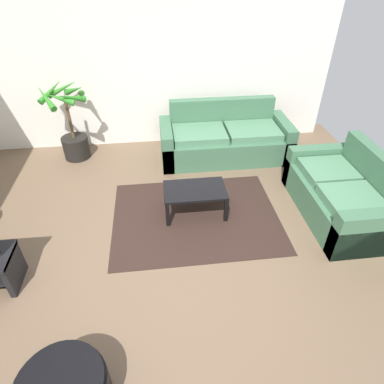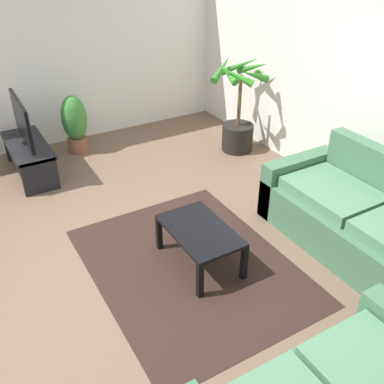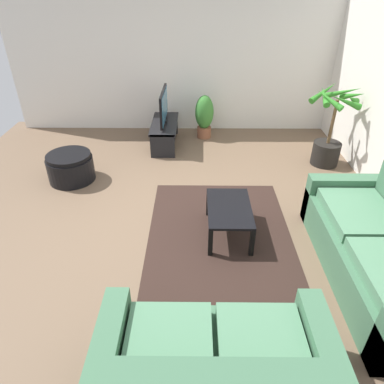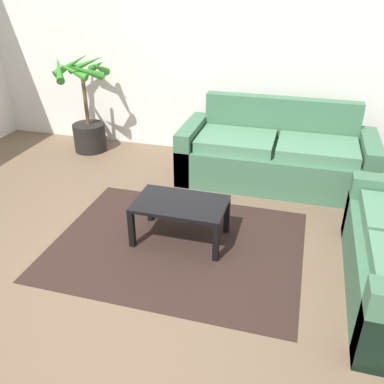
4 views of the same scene
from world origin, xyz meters
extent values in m
plane|color=brown|center=(0.00, 0.00, 0.00)|extent=(6.60, 6.60, 0.00)
cube|color=silver|center=(0.00, 3.00, 1.35)|extent=(6.00, 0.06, 2.70)
cube|color=#3F6B4C|center=(1.06, 2.25, 0.21)|extent=(2.15, 0.90, 0.42)
cube|color=#3F6B4C|center=(1.06, 2.62, 0.66)|extent=(1.79, 0.16, 0.48)
cube|color=#3F6B4C|center=(0.08, 2.25, 0.31)|extent=(0.18, 0.90, 0.62)
cube|color=#3F6B4C|center=(2.04, 2.25, 0.31)|extent=(0.18, 0.90, 0.62)
cube|color=#4F7F5D|center=(0.62, 2.20, 0.48)|extent=(0.85, 0.66, 0.12)
cube|color=#4F7F5D|center=(1.51, 2.20, 0.48)|extent=(0.85, 0.66, 0.12)
cube|color=#3F6B4C|center=(2.25, 0.58, 0.21)|extent=(0.90, 1.65, 0.42)
cube|color=#3F6B4C|center=(2.62, 0.58, 0.66)|extent=(0.16, 1.29, 0.48)
cube|color=#3F6B4C|center=(2.25, -0.16, 0.31)|extent=(0.90, 0.18, 0.62)
cube|color=#3F6B4C|center=(2.25, 1.31, 0.31)|extent=(0.90, 0.18, 0.62)
cube|color=#4F7F5D|center=(2.20, 0.26, 0.48)|extent=(0.66, 0.61, 0.12)
cube|color=#4F7F5D|center=(2.20, 0.90, 0.48)|extent=(0.66, 0.61, 0.12)
cube|color=black|center=(-1.66, -0.11, 0.21)|extent=(0.06, 0.41, 0.42)
cube|color=black|center=(0.37, 0.83, 0.37)|extent=(0.81, 0.50, 0.03)
cube|color=black|center=(-0.01, 0.60, 0.18)|extent=(0.05, 0.05, 0.35)
cube|color=black|center=(0.75, 0.60, 0.18)|extent=(0.05, 0.05, 0.35)
cube|color=black|center=(-0.01, 1.06, 0.18)|extent=(0.05, 0.05, 0.35)
cube|color=black|center=(0.75, 1.06, 0.18)|extent=(0.05, 0.05, 0.35)
cube|color=black|center=(0.37, 0.73, 0.00)|extent=(2.20, 1.70, 0.01)
cylinder|color=black|center=(-1.45, 2.55, 0.19)|extent=(0.43, 0.43, 0.37)
cylinder|color=brown|center=(-1.45, 2.55, 0.72)|extent=(0.05, 0.05, 0.69)
cone|color=#2E8023|center=(-1.22, 2.57, 1.11)|extent=(0.15, 0.49, 0.27)
cone|color=#2E8023|center=(-1.32, 2.71, 1.11)|extent=(0.39, 0.35, 0.25)
cone|color=#2E8023|center=(-1.52, 2.79, 1.11)|extent=(0.50, 0.23, 0.27)
cone|color=#2E8023|center=(-1.68, 2.69, 1.11)|extent=(0.36, 0.50, 0.28)
cone|color=#2E8023|center=(-1.68, 2.40, 1.11)|extent=(0.38, 0.51, 0.29)
cone|color=#2E8023|center=(-1.47, 2.35, 1.11)|extent=(0.42, 0.12, 0.24)
cone|color=#2E8023|center=(-1.31, 2.37, 1.11)|extent=(0.42, 0.37, 0.26)
camera|label=1|loc=(-0.08, -2.59, 2.90)|focal=30.66mm
camera|label=2|loc=(3.08, -0.84, 2.70)|focal=41.04mm
camera|label=3|loc=(3.66, 0.43, 2.66)|focal=32.49mm
camera|label=4|loc=(1.32, -2.16, 2.17)|focal=38.41mm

